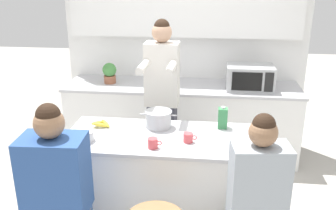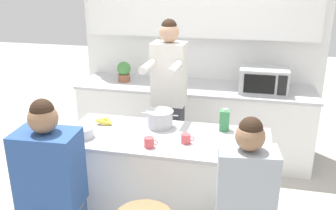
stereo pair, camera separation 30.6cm
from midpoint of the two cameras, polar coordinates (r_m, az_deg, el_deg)
wall_back at (r=4.71m, az=0.67°, el=11.62°), size 3.03×0.22×2.70m
back_counter at (r=4.67m, az=0.18°, el=-2.33°), size 2.82×0.71×0.91m
kitchen_island at (r=3.31m, az=-2.86°, el=-12.06°), size 1.70×0.72×0.92m
person_cooking at (r=3.74m, az=-3.24°, el=-0.59°), size 0.34×0.57×1.79m
person_wrapped_blanket at (r=2.85m, az=-19.44°, el=-14.17°), size 0.45×0.31×1.42m
cooking_pot at (r=3.25m, az=-4.17°, el=-2.20°), size 0.32×0.24×0.15m
fruit_bowl at (r=3.11m, az=-15.86°, el=-4.64°), size 0.20×0.20×0.08m
coffee_cup_near at (r=2.89m, az=-5.37°, el=-5.88°), size 0.11×0.08×0.08m
coffee_cup_far at (r=2.97m, az=0.17°, el=-5.06°), size 0.11×0.08×0.08m
banana_bunch at (r=3.35m, az=-12.75°, el=-2.86°), size 0.19×0.13×0.06m
juice_carton at (r=3.24m, az=5.66°, el=-2.03°), size 0.08×0.08×0.19m
microwave at (r=4.41m, az=10.44°, el=4.14°), size 0.54×0.37×0.28m
potted_plant at (r=4.66m, az=-10.77°, el=4.86°), size 0.17×0.17×0.25m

